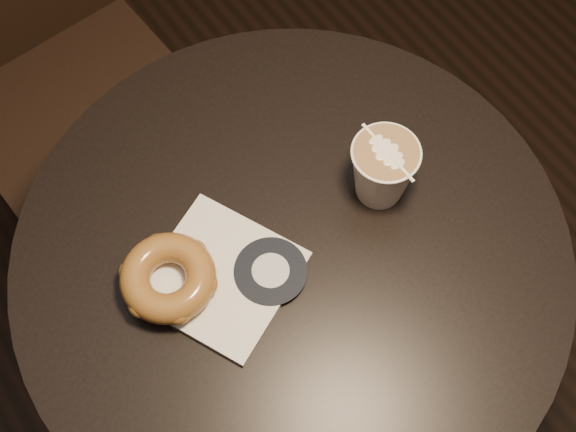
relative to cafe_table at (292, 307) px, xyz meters
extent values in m
plane|color=black|center=(0.00, 0.00, -0.55)|extent=(4.50, 4.50, 0.00)
cylinder|color=black|center=(0.00, 0.00, 0.18)|extent=(0.70, 0.70, 0.03)
cylinder|color=black|center=(0.00, 0.00, -0.18)|extent=(0.07, 0.07, 0.70)
cylinder|color=black|center=(0.00, 0.00, -0.54)|extent=(0.44, 0.44, 0.02)
cube|color=black|center=(-0.07, 0.56, -0.11)|extent=(0.42, 0.42, 0.04)
cylinder|color=black|center=(-0.23, 0.38, -0.33)|extent=(0.04, 0.04, 0.44)
cylinder|color=black|center=(0.10, 0.40, -0.33)|extent=(0.04, 0.04, 0.44)
cylinder|color=black|center=(0.09, 0.73, -0.33)|extent=(0.04, 0.04, 0.44)
cube|color=silver|center=(-0.09, 0.02, 0.20)|extent=(0.22, 0.22, 0.01)
torus|color=brown|center=(-0.15, 0.05, 0.23)|extent=(0.12, 0.12, 0.04)
camera|label=1|loc=(-0.23, -0.32, 1.11)|focal=50.00mm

